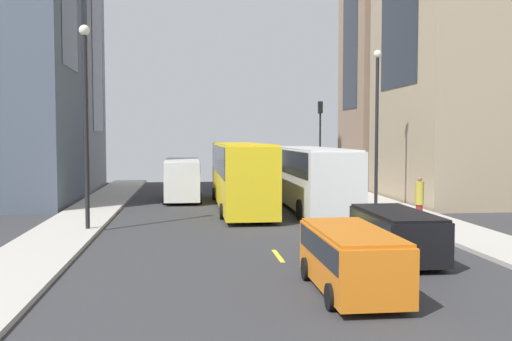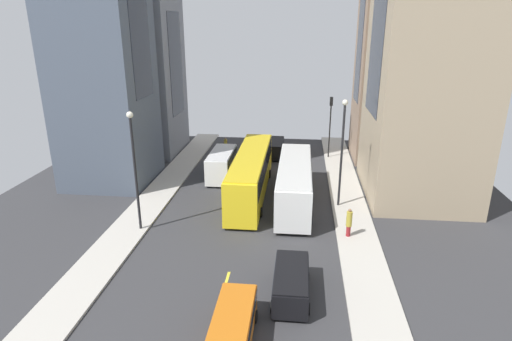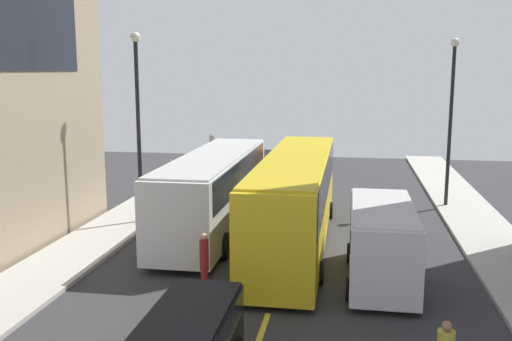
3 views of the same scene
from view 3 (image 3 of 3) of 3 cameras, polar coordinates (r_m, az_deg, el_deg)
ground_plane at (r=25.91m, az=4.25°, el=-5.57°), size 42.74×42.74×0.00m
sidewalk_west at (r=27.73m, az=-12.46°, el=-4.59°), size 2.78×44.00×0.15m
sidewalk_east at (r=26.44m, az=21.84°, el=-5.79°), size 2.78×44.00×0.15m
lane_stripe_1 at (r=16.10m, az=0.69°, el=-15.48°), size 0.16×2.00×0.01m
lane_stripe_2 at (r=25.91m, az=4.25°, el=-5.56°), size 0.16×2.00×0.01m
lane_stripe_3 at (r=36.11m, az=5.77°, el=-1.15°), size 0.16×2.00×0.01m
lane_stripe_4 at (r=46.44m, az=6.62°, el=1.31°), size 0.16×2.00×0.01m
city_bus_white at (r=24.89m, az=-4.17°, el=-1.46°), size 2.81×12.02×3.35m
streetcar_yellow at (r=22.92m, az=3.99°, el=-2.15°), size 2.70×13.93×3.59m
delivery_van_white at (r=19.32m, az=12.43°, el=-6.54°), size 2.25×5.73×2.58m
car_orange_0 at (r=40.58m, az=4.62°, el=1.45°), size 1.91×4.52×1.61m
car_black_2 at (r=37.30m, az=0.25°, el=0.69°), size 1.97×4.48×1.57m
pedestrian_crossing_mid at (r=31.39m, az=-8.46°, el=-0.66°), size 0.39×0.39×2.01m
pedestrian_walking_far at (r=43.74m, az=-4.40°, el=2.48°), size 0.38×0.38×2.12m
pedestrian_crossing_near at (r=18.08m, az=-5.17°, el=-8.99°), size 0.29×0.29×1.97m
streetlamp_near at (r=25.89m, az=-11.68°, el=5.90°), size 0.44×0.44×8.41m
streetlamp_far at (r=30.17m, az=18.86°, el=6.05°), size 0.44×0.44×8.34m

